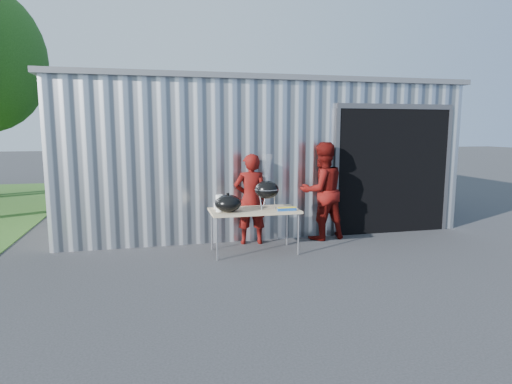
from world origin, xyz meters
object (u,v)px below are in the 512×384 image
object	(u,v)px
folding_table	(254,212)
person_cook	(251,199)
person_bystander	(322,191)
kettle_grill	(267,184)

from	to	relation	value
folding_table	person_cook	distance (m)	0.61
person_cook	folding_table	bearing A→B (deg)	88.75
person_bystander	kettle_grill	bearing A→B (deg)	16.28
folding_table	person_cook	world-z (taller)	person_cook
folding_table	person_bystander	size ratio (longest dim) A/B	0.81
folding_table	person_bystander	world-z (taller)	person_bystander
folding_table	person_bystander	xyz separation A→B (m)	(1.48, 0.61, 0.22)
folding_table	kettle_grill	size ratio (longest dim) A/B	1.61
person_bystander	folding_table	bearing A→B (deg)	13.09
person_bystander	person_cook	bearing A→B (deg)	-8.48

